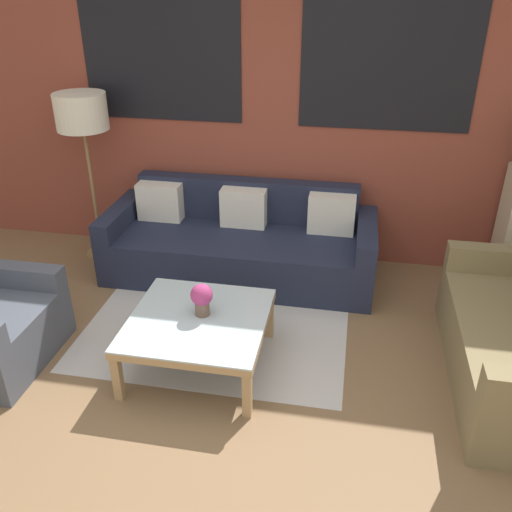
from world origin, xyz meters
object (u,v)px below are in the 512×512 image
(coffee_table, at_px, (198,325))
(flower_vase, at_px, (202,298))
(floor_lamp, at_px, (82,117))
(couch_dark, at_px, (240,244))

(coffee_table, distance_m, flower_vase, 0.19)
(floor_lamp, xyz_separation_m, flower_vase, (1.42, -1.40, -0.80))
(flower_vase, bearing_deg, couch_dark, 90.70)
(couch_dark, height_order, flower_vase, couch_dark)
(coffee_table, height_order, flower_vase, flower_vase)
(coffee_table, xyz_separation_m, flower_vase, (0.02, 0.05, 0.18))
(couch_dark, bearing_deg, coffee_table, -90.11)
(couch_dark, relative_size, flower_vase, 10.27)
(coffee_table, xyz_separation_m, floor_lamp, (-1.40, 1.45, 0.99))
(coffee_table, relative_size, flower_vase, 4.00)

